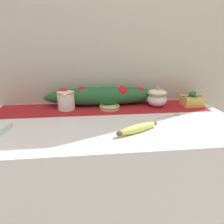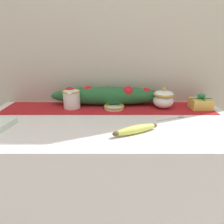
% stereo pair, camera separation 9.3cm
% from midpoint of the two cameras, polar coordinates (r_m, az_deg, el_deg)
% --- Properties ---
extents(countertop, '(1.28, 0.62, 0.90)m').
position_cam_midpoint_polar(countertop, '(1.21, 0.98, -22.65)').
color(countertop, silver).
rests_on(countertop, ground_plane).
extents(back_wall, '(2.08, 0.04, 2.40)m').
position_cam_midpoint_polar(back_wall, '(1.23, 0.85, 16.48)').
color(back_wall, '#B7AD99').
rests_on(back_wall, ground_plane).
extents(table_runner, '(1.18, 0.23, 0.00)m').
position_cam_midpoint_polar(table_runner, '(1.14, 0.91, 1.13)').
color(table_runner, '#A8191E').
rests_on(table_runner, countertop).
extents(cream_pitcher, '(0.10, 0.12, 0.10)m').
position_cam_midpoint_polar(cream_pitcher, '(1.14, -9.43, 3.77)').
color(cream_pitcher, white).
rests_on(cream_pitcher, countertop).
extents(sugar_bowl, '(0.12, 0.12, 0.12)m').
position_cam_midpoint_polar(sugar_bowl, '(1.18, 16.45, 3.62)').
color(sugar_bowl, white).
rests_on(sugar_bowl, countertop).
extents(small_dish, '(0.12, 0.12, 0.02)m').
position_cam_midpoint_polar(small_dish, '(1.12, 2.72, 1.42)').
color(small_dish, white).
rests_on(small_dish, countertop).
extents(banana, '(0.20, 0.12, 0.03)m').
position_cam_midpoint_polar(banana, '(0.84, 9.77, -4.99)').
color(banana, '#CCD156').
rests_on(banana, countertop).
extents(spoon, '(0.15, 0.07, 0.01)m').
position_cam_midpoint_polar(spoon, '(1.07, 20.82, -1.30)').
color(spoon, '#B7B7BC').
rests_on(spoon, countertop).
extents(gift_box, '(0.11, 0.10, 0.09)m').
position_cam_midpoint_polar(gift_box, '(1.24, 25.72, 2.30)').
color(gift_box, gold).
rests_on(gift_box, countertop).
extents(poinsettia_garland, '(0.68, 0.12, 0.12)m').
position_cam_midpoint_polar(poinsettia_garland, '(1.18, 0.69, 4.74)').
color(poinsettia_garland, '#235B2D').
rests_on(poinsettia_garland, countertop).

